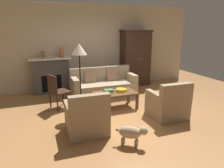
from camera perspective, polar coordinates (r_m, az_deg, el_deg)
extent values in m
plane|color=#B27A47|center=(5.40, 3.44, -7.25)|extent=(9.60, 9.60, 0.00)
cube|color=beige|center=(7.42, -4.65, 9.99)|extent=(7.20, 0.10, 2.80)
cube|color=#4C4947|center=(7.02, -16.13, 2.06)|extent=(1.10, 0.36, 1.08)
cube|color=black|center=(6.89, -15.87, 0.12)|extent=(0.60, 0.01, 0.52)
cube|color=white|center=(6.90, -16.45, 6.56)|extent=(1.26, 0.48, 0.04)
cube|color=#382319|center=(7.68, 6.27, 6.71)|extent=(1.00, 0.52, 1.89)
cube|color=#2F1E15|center=(7.61, 6.49, 14.00)|extent=(1.06, 0.55, 0.06)
sphere|color=#ADAFB5|center=(7.41, 6.84, 6.68)|extent=(0.04, 0.04, 0.04)
sphere|color=#ADAFB5|center=(7.47, 7.66, 6.72)|extent=(0.04, 0.04, 0.04)
cube|color=tan|center=(6.42, -2.25, -1.48)|extent=(1.91, 0.87, 0.44)
cube|color=tan|center=(6.63, -3.19, 2.87)|extent=(1.90, 0.21, 0.42)
cube|color=tan|center=(6.14, -10.13, 0.70)|extent=(0.17, 0.80, 0.22)
cube|color=tan|center=(6.65, 4.95, 1.99)|extent=(0.17, 0.80, 0.22)
cube|color=#9E755B|center=(6.42, -5.81, 2.04)|extent=(0.36, 0.19, 0.37)
cube|color=#9E755B|center=(6.62, 0.07, 2.52)|extent=(0.36, 0.19, 0.37)
cube|color=brown|center=(5.47, 0.81, -2.50)|extent=(1.10, 0.60, 0.05)
cube|color=brown|center=(5.15, -3.42, -6.15)|extent=(0.06, 0.06, 0.37)
cube|color=brown|center=(5.52, 6.75, -4.75)|extent=(0.06, 0.06, 0.37)
cube|color=brown|center=(5.62, -5.04, -4.35)|extent=(0.06, 0.06, 0.37)
cube|color=brown|center=(5.96, 4.44, -3.19)|extent=(0.06, 0.06, 0.37)
cylinder|color=gold|center=(5.56, 2.47, -1.61)|extent=(0.29, 0.29, 0.06)
cube|color=gold|center=(5.46, -0.98, -2.07)|extent=(0.26, 0.20, 0.04)
cube|color=#427A4C|center=(5.45, -0.93, -1.67)|extent=(0.26, 0.19, 0.04)
cylinder|color=olive|center=(6.88, -18.03, 7.48)|extent=(0.12, 0.12, 0.22)
cylinder|color=#A86042|center=(6.92, -13.39, 8.20)|extent=(0.14, 0.14, 0.30)
cube|color=#997F60|center=(4.32, -6.85, -10.19)|extent=(0.78, 0.78, 0.42)
cube|color=#997F60|center=(3.87, -6.01, -6.15)|extent=(0.76, 0.18, 0.46)
cube|color=#997F60|center=(4.28, -2.64, -5.85)|extent=(0.14, 0.70, 0.20)
cube|color=#997F60|center=(4.15, -11.46, -6.84)|extent=(0.14, 0.70, 0.20)
cube|color=#997F60|center=(5.15, 14.49, -6.32)|extent=(0.77, 0.77, 0.42)
cube|color=#997F60|center=(4.77, 16.91, -2.61)|extent=(0.76, 0.18, 0.46)
cube|color=#997F60|center=(5.24, 17.71, -2.61)|extent=(0.13, 0.70, 0.20)
cube|color=#997F60|center=(4.88, 11.51, -3.49)|extent=(0.13, 0.70, 0.20)
cube|color=#382319|center=(5.64, -13.80, -2.05)|extent=(0.57, 0.57, 0.04)
cylinder|color=#382319|center=(5.64, -11.03, -4.29)|extent=(0.04, 0.04, 0.41)
cylinder|color=#382319|center=(5.95, -12.97, -3.37)|extent=(0.04, 0.04, 0.41)
cylinder|color=#382319|center=(5.46, -14.43, -5.13)|extent=(0.04, 0.04, 0.41)
cylinder|color=#382319|center=(5.79, -16.23, -4.12)|extent=(0.04, 0.04, 0.41)
cube|color=#382319|center=(5.48, -15.78, 0.00)|extent=(0.20, 0.42, 0.45)
cylinder|color=black|center=(5.37, -8.19, -7.38)|extent=(0.26, 0.26, 0.02)
cylinder|color=black|center=(5.14, -8.48, -0.01)|extent=(0.03, 0.03, 1.45)
cone|color=beige|center=(4.99, -8.85, 9.28)|extent=(0.36, 0.36, 0.26)
ellipsoid|color=tan|center=(3.85, 4.84, -12.81)|extent=(0.44, 0.40, 0.22)
sphere|color=tan|center=(3.79, 8.51, -12.36)|extent=(0.15, 0.15, 0.15)
cylinder|color=tan|center=(3.96, 6.70, -14.93)|extent=(0.06, 0.06, 0.14)
cylinder|color=tan|center=(3.87, 6.44, -15.72)|extent=(0.06, 0.06, 0.14)
cylinder|color=tan|center=(4.00, 3.18, -14.55)|extent=(0.06, 0.06, 0.14)
cylinder|color=tan|center=(3.91, 2.83, -15.32)|extent=(0.06, 0.06, 0.14)
sphere|color=tan|center=(3.88, 1.43, -12.17)|extent=(0.06, 0.06, 0.06)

